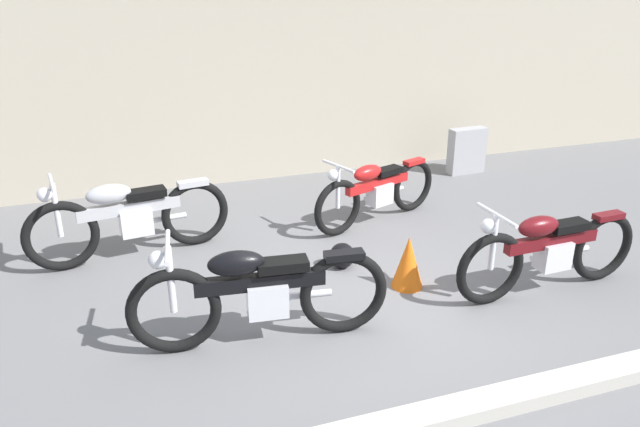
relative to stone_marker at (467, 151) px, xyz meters
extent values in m
plane|color=slate|center=(-2.94, -3.11, -0.35)|extent=(40.00, 40.00, 0.00)
cube|color=#B2A893|center=(-2.94, 0.88, 1.23)|extent=(18.00, 0.30, 3.18)
cube|color=#B7B2A8|center=(-2.94, -4.90, -0.29)|extent=(18.00, 0.24, 0.12)
cube|color=#9E9EA3|center=(0.00, 0.00, 0.00)|extent=(0.60, 0.23, 0.71)
sphere|color=black|center=(-2.98, -2.41, -0.22)|extent=(0.28, 0.28, 0.28)
cone|color=orange|center=(-2.50, -3.02, -0.08)|extent=(0.32, 0.32, 0.55)
torus|color=black|center=(-1.91, -3.57, 0.01)|extent=(0.74, 0.12, 0.74)
torus|color=black|center=(-0.55, -3.52, 0.01)|extent=(0.74, 0.12, 0.74)
cube|color=silver|center=(-1.18, -3.54, 0.03)|extent=(0.33, 0.21, 0.28)
cube|color=#590F14|center=(-1.23, -3.54, 0.20)|extent=(1.04, 0.14, 0.12)
ellipsoid|color=#590F14|center=(-1.42, -3.55, 0.38)|extent=(0.45, 0.22, 0.20)
cube|color=black|center=(-1.05, -3.54, 0.33)|extent=(0.41, 0.20, 0.08)
cube|color=#590F14|center=(-0.55, -3.52, 0.36)|extent=(0.33, 0.13, 0.06)
cylinder|color=silver|center=(-1.91, -3.57, 0.29)|extent=(0.06, 0.06, 0.55)
cylinder|color=silver|center=(-1.91, -3.57, 0.57)|extent=(0.06, 0.59, 0.04)
sphere|color=silver|center=(-2.00, -3.57, 0.47)|extent=(0.14, 0.14, 0.14)
cylinder|color=silver|center=(-0.99, -3.41, -0.04)|extent=(0.71, 0.09, 0.06)
torus|color=black|center=(-5.80, -1.51, 0.04)|extent=(0.79, 0.20, 0.78)
torus|color=black|center=(-4.37, -1.31, 0.04)|extent=(0.79, 0.20, 0.78)
cube|color=silver|center=(-5.03, -1.40, 0.06)|extent=(0.37, 0.26, 0.30)
cube|color=#ADADB2|center=(-5.08, -1.41, 0.23)|extent=(1.10, 0.26, 0.13)
ellipsoid|color=#ADADB2|center=(-5.28, -1.43, 0.42)|extent=(0.50, 0.28, 0.21)
cube|color=black|center=(-4.89, -1.38, 0.37)|extent=(0.45, 0.25, 0.09)
cube|color=#ADADB2|center=(-4.37, -1.31, 0.40)|extent=(0.36, 0.17, 0.06)
cylinder|color=silver|center=(-5.80, -1.51, 0.33)|extent=(0.06, 0.06, 0.59)
cylinder|color=silver|center=(-5.80, -1.51, 0.62)|extent=(0.12, 0.62, 0.04)
sphere|color=silver|center=(-5.88, -1.52, 0.52)|extent=(0.15, 0.15, 0.15)
cylinder|color=silver|center=(-4.84, -1.24, -0.02)|extent=(0.75, 0.17, 0.06)
torus|color=black|center=(-2.73, -1.59, -0.01)|extent=(0.68, 0.32, 0.70)
torus|color=black|center=(-1.51, -1.15, -0.01)|extent=(0.68, 0.32, 0.70)
cube|color=silver|center=(-2.08, -1.36, 0.01)|extent=(0.35, 0.28, 0.27)
cube|color=#B21919|center=(-2.12, -1.37, 0.17)|extent=(0.95, 0.42, 0.11)
ellipsoid|color=#B21919|center=(-2.28, -1.43, 0.34)|extent=(0.46, 0.32, 0.19)
cube|color=black|center=(-1.96, -1.31, 0.29)|extent=(0.42, 0.29, 0.08)
cube|color=#B21919|center=(-1.51, -1.15, 0.32)|extent=(0.33, 0.21, 0.06)
cylinder|color=silver|center=(-2.73, -1.59, 0.26)|extent=(0.05, 0.05, 0.52)
cylinder|color=silver|center=(-2.73, -1.59, 0.52)|extent=(0.22, 0.53, 0.03)
sphere|color=silver|center=(-2.80, -1.62, 0.42)|extent=(0.13, 0.13, 0.13)
cylinder|color=silver|center=(-1.93, -1.18, -0.05)|extent=(0.65, 0.28, 0.06)
torus|color=black|center=(-4.84, -3.41, 0.04)|extent=(0.79, 0.18, 0.78)
torus|color=black|center=(-3.41, -3.58, 0.04)|extent=(0.79, 0.18, 0.78)
cube|color=silver|center=(-4.07, -3.50, 0.06)|extent=(0.36, 0.25, 0.30)
cube|color=black|center=(-4.12, -3.50, 0.23)|extent=(1.10, 0.23, 0.13)
ellipsoid|color=black|center=(-4.31, -3.47, 0.42)|extent=(0.49, 0.27, 0.21)
cube|color=black|center=(-3.93, -3.52, 0.37)|extent=(0.45, 0.24, 0.09)
cube|color=black|center=(-3.41, -3.58, 0.40)|extent=(0.35, 0.17, 0.06)
cylinder|color=silver|center=(-4.84, -3.41, 0.33)|extent=(0.06, 0.06, 0.59)
cylinder|color=silver|center=(-4.84, -3.41, 0.62)|extent=(0.11, 0.62, 0.04)
sphere|color=silver|center=(-4.93, -3.40, 0.52)|extent=(0.15, 0.15, 0.15)
cylinder|color=silver|center=(-3.84, -3.40, -0.02)|extent=(0.75, 0.15, 0.06)
camera|label=1|loc=(-5.10, -7.92, 2.69)|focal=34.28mm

